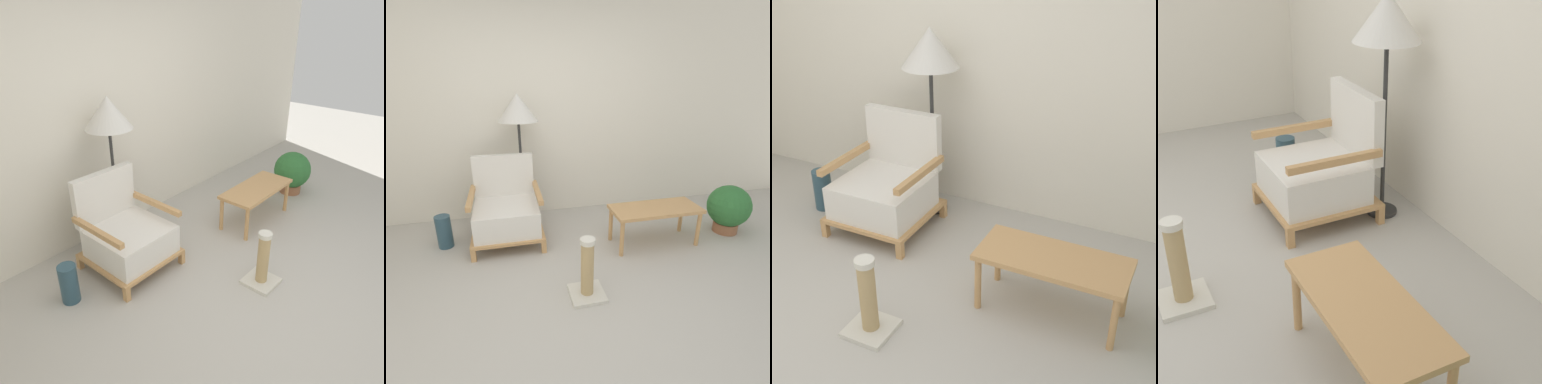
# 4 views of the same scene
# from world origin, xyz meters

# --- Properties ---
(ground_plane) EXTENTS (14.00, 14.00, 0.00)m
(ground_plane) POSITION_xyz_m (0.00, 0.00, 0.00)
(ground_plane) COLOR #B7B2A8
(wall_back) EXTENTS (8.00, 0.06, 2.70)m
(wall_back) POSITION_xyz_m (0.00, 2.13, 1.35)
(wall_back) COLOR silver
(wall_back) RESTS_ON ground_plane
(armchair) EXTENTS (0.75, 0.74, 0.90)m
(armchair) POSITION_xyz_m (-0.46, 1.43, 0.34)
(armchair) COLOR tan
(armchair) RESTS_ON ground_plane
(floor_lamp) EXTENTS (0.45, 0.45, 1.55)m
(floor_lamp) POSITION_xyz_m (-0.25, 1.83, 1.36)
(floor_lamp) COLOR #2D2D2D
(floor_lamp) RESTS_ON ground_plane
(coffee_table) EXTENTS (0.95, 0.42, 0.42)m
(coffee_table) POSITION_xyz_m (1.08, 0.96, 0.37)
(coffee_table) COLOR tan
(coffee_table) RESTS_ON ground_plane
(vase) EXTENTS (0.16, 0.16, 0.36)m
(vase) POSITION_xyz_m (-1.12, 1.41, 0.18)
(vase) COLOR #2D4C5B
(vase) RESTS_ON ground_plane
(scratching_post) EXTENTS (0.28, 0.28, 0.53)m
(scratching_post) POSITION_xyz_m (0.14, 0.30, 0.21)
(scratching_post) COLOR beige
(scratching_post) RESTS_ON ground_plane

